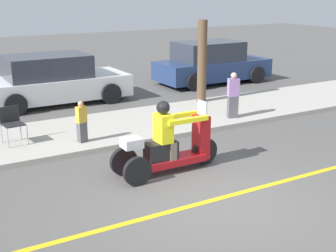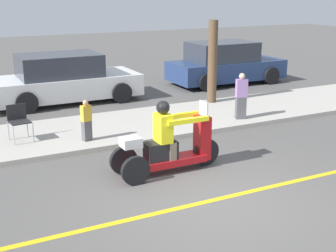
{
  "view_description": "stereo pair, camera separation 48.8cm",
  "coord_description": "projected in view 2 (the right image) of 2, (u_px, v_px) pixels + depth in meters",
  "views": [
    {
      "loc": [
        -4.42,
        -5.93,
        3.5
      ],
      "look_at": [
        -0.12,
        1.5,
        0.94
      ],
      "focal_mm": 50.0,
      "sensor_mm": 36.0,
      "label": 1
    },
    {
      "loc": [
        -3.99,
        -6.16,
        3.5
      ],
      "look_at": [
        -0.12,
        1.5,
        0.94
      ],
      "focal_mm": 50.0,
      "sensor_mm": 36.0,
      "label": 2
    }
  ],
  "objects": [
    {
      "name": "motorcycle_trike",
      "position": [
        168.0,
        147.0,
        9.08
      ],
      "size": [
        2.24,
        0.69,
        1.45
      ],
      "color": "black",
      "rests_on": "ground"
    },
    {
      "name": "folding_chair_set_back",
      "position": [
        18.0,
        119.0,
        10.64
      ],
      "size": [
        0.51,
        0.51,
        0.82
      ],
      "color": "#A5A8AD",
      "rests_on": "sidewalk_strip"
    },
    {
      "name": "lane_stripe",
      "position": [
        208.0,
        201.0,
        7.94
      ],
      "size": [
        24.0,
        0.12,
        0.01
      ],
      "color": "gold",
      "rests_on": "ground"
    },
    {
      "name": "ground_plane",
      "position": [
        214.0,
        200.0,
        7.99
      ],
      "size": [
        60.0,
        60.0,
        0.0
      ],
      "primitive_type": "plane",
      "color": "#565451"
    },
    {
      "name": "parked_car_lot_center",
      "position": [
        225.0,
        64.0,
        17.5
      ],
      "size": [
        4.32,
        2.02,
        1.56
      ],
      "color": "navy",
      "rests_on": "ground"
    },
    {
      "name": "spectator_with_child",
      "position": [
        86.0,
        121.0,
        10.61
      ],
      "size": [
        0.26,
        0.2,
        0.95
      ],
      "color": "#515156",
      "rests_on": "sidewalk_strip"
    },
    {
      "name": "tree_trunk",
      "position": [
        212.0,
        62.0,
        13.99
      ],
      "size": [
        0.28,
        0.28,
        2.46
      ],
      "color": "brown",
      "rests_on": "sidewalk_strip"
    },
    {
      "name": "sidewalk_strip",
      "position": [
        117.0,
        128.0,
        11.91
      ],
      "size": [
        28.0,
        2.8,
        0.12
      ],
      "color": "#B2ADA3",
      "rests_on": "ground"
    },
    {
      "name": "parked_car_lot_right",
      "position": [
        65.0,
        79.0,
        14.67
      ],
      "size": [
        4.47,
        2.1,
        1.52
      ],
      "color": "silver",
      "rests_on": "ground"
    },
    {
      "name": "spectator_by_tree",
      "position": [
        241.0,
        97.0,
        12.35
      ],
      "size": [
        0.33,
        0.26,
        1.23
      ],
      "color": "#515156",
      "rests_on": "sidewalk_strip"
    }
  ]
}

